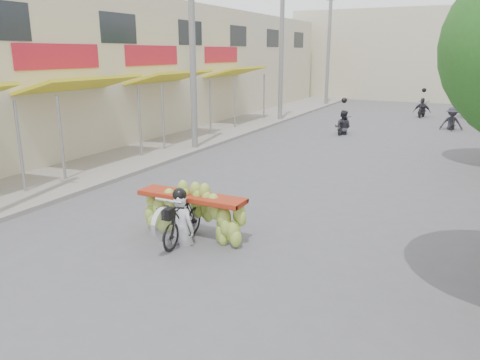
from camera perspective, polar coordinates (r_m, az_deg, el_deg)
name	(u,v)px	position (r m, az deg, el deg)	size (l,w,h in m)	color
sidewalk_left	(200,134)	(21.91, -4.92, 5.62)	(4.00, 60.00, 0.12)	gray
shophouse_row_left	(97,68)	(23.83, -16.99, 12.92)	(9.77, 40.00, 6.00)	beige
far_building	(422,55)	(41.65, 21.26, 14.01)	(20.00, 6.00, 7.00)	beige
utility_pole_mid	(192,44)	(18.21, -5.83, 16.17)	(0.60, 0.24, 8.00)	slate
utility_pole_far	(281,46)	(26.27, 5.08, 15.91)	(0.60, 0.24, 8.00)	slate
utility_pole_back	(329,48)	(34.80, 10.74, 15.56)	(0.60, 0.24, 8.00)	slate
banana_motorbike	(186,209)	(9.53, -6.55, -3.57)	(2.33, 1.79, 1.94)	black
bg_motorbike_a	(343,118)	(22.53, 12.47, 7.44)	(0.80, 1.44, 1.95)	black
bg_motorbike_b	(453,113)	(25.52, 24.51, 7.48)	(1.12, 1.71, 1.95)	black
bg_motorbike_c	(423,103)	(29.98, 21.39, 8.68)	(1.01, 1.63, 1.95)	black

